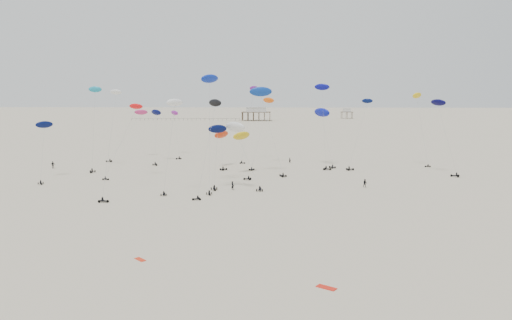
{
  "coord_description": "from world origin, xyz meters",
  "views": [
    {
      "loc": [
        3.96,
        -14.39,
        21.12
      ],
      "look_at": [
        0.0,
        88.0,
        7.0
      ],
      "focal_mm": 35.0,
      "sensor_mm": 36.0,
      "label": 1
    }
  ],
  "objects_px": {
    "rig_0": "(217,147)",
    "spectator_0": "(233,190)",
    "pavilion_main": "(256,115)",
    "rig_4": "(43,137)",
    "rig_9": "(419,108)",
    "pavilion_small": "(347,114)"
  },
  "relations": [
    {
      "from": "pavilion_main",
      "to": "rig_0",
      "type": "relative_size",
      "value": 1.49
    },
    {
      "from": "pavilion_main",
      "to": "pavilion_small",
      "type": "relative_size",
      "value": 2.33
    },
    {
      "from": "rig_0",
      "to": "spectator_0",
      "type": "height_order",
      "value": "rig_0"
    },
    {
      "from": "rig_0",
      "to": "spectator_0",
      "type": "distance_m",
      "value": 9.97
    },
    {
      "from": "pavilion_main",
      "to": "spectator_0",
      "type": "xyz_separation_m",
      "value": [
        4.81,
        -258.88,
        -4.22
      ]
    },
    {
      "from": "pavilion_main",
      "to": "rig_9",
      "type": "height_order",
      "value": "rig_9"
    },
    {
      "from": "pavilion_main",
      "to": "rig_4",
      "type": "xyz_separation_m",
      "value": [
        -42.18,
        -246.14,
        6.02
      ]
    },
    {
      "from": "rig_0",
      "to": "pavilion_main",
      "type": "bearing_deg",
      "value": -103.64
    },
    {
      "from": "rig_0",
      "to": "rig_4",
      "type": "relative_size",
      "value": 0.89
    },
    {
      "from": "pavilion_small",
      "to": "rig_0",
      "type": "relative_size",
      "value": 0.64
    },
    {
      "from": "rig_4",
      "to": "spectator_0",
      "type": "relative_size",
      "value": 7.02
    },
    {
      "from": "pavilion_main",
      "to": "rig_4",
      "type": "height_order",
      "value": "rig_4"
    },
    {
      "from": "pavilion_small",
      "to": "rig_4",
      "type": "height_order",
      "value": "rig_4"
    },
    {
      "from": "rig_0",
      "to": "rig_4",
      "type": "distance_m",
      "value": 44.9
    },
    {
      "from": "pavilion_main",
      "to": "pavilion_small",
      "type": "height_order",
      "value": "pavilion_main"
    },
    {
      "from": "rig_9",
      "to": "rig_4",
      "type": "bearing_deg",
      "value": 82.74
    },
    {
      "from": "pavilion_main",
      "to": "rig_9",
      "type": "distance_m",
      "value": 228.1
    },
    {
      "from": "spectator_0",
      "to": "rig_4",
      "type": "bearing_deg",
      "value": 23.7
    },
    {
      "from": "pavilion_small",
      "to": "rig_0",
      "type": "xyz_separation_m",
      "value": [
        -68.74,
        -287.45,
        5.72
      ]
    },
    {
      "from": "rig_9",
      "to": "spectator_0",
      "type": "relative_size",
      "value": 9.33
    },
    {
      "from": "rig_0",
      "to": "spectator_0",
      "type": "xyz_separation_m",
      "value": [
        3.55,
        -1.43,
        -9.21
      ]
    },
    {
      "from": "pavilion_main",
      "to": "rig_4",
      "type": "bearing_deg",
      "value": -99.72
    }
  ]
}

